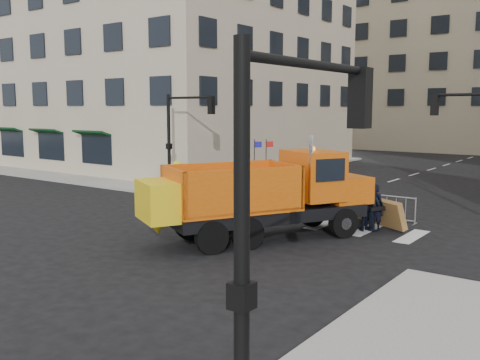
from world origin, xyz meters
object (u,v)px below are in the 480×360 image
Objects in this scene: cop_a at (375,207)px; newspaper_box at (358,203)px; plow_truck at (262,193)px; worker at (177,178)px; cop_b at (371,207)px; cop_c at (367,205)px.

cop_a is 1.83m from newspaper_box.
worker is (-8.66, 4.91, -0.63)m from plow_truck.
newspaper_box is (10.04, 0.30, -0.33)m from worker.
cop_b is 1.03× the size of worker.
cop_a is 1.01× the size of worker.
plow_truck is at bearing -66.00° from worker.
plow_truck is 9.97m from worker.
newspaper_box is at bearing 13.69° from plow_truck.
plow_truck is at bearing -117.04° from newspaper_box.
cop_b is at bearing -5.71° from plow_truck.
worker is at bearing -11.69° from cop_a.
cop_c is at bearing 66.46° from cop_a.
newspaper_box is at bearing -52.82° from cop_a.
worker is 10.05m from newspaper_box.
cop_c is 2.11m from newspaper_box.
plow_truck is 5.45× the size of cop_a.
cop_a is 1.62× the size of newspaper_box.
worker is at bearing -49.28° from cop_c.
worker is (-11.16, 1.46, 0.01)m from cop_c.
plow_truck is 4.72× the size of cop_c.
cop_c is at bearing -43.92° from worker.
plow_truck is 5.34× the size of cop_b.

